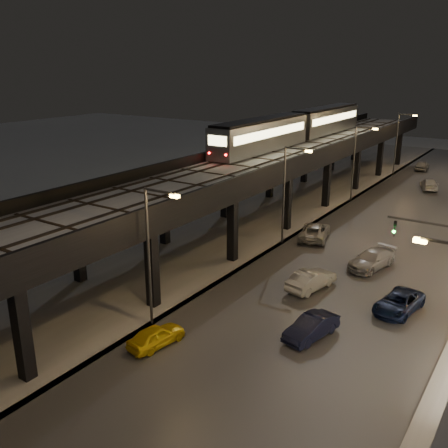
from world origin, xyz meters
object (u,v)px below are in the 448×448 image
Objects in this scene: car_mid_dark at (429,185)px; car_onc_silver at (311,328)px; car_onc_dark at (398,303)px; car_taxi at (156,337)px; subway_train at (298,126)px; car_far_white at (422,166)px; car_onc_white at (372,260)px; car_mid_silver at (315,232)px; car_near_white at (311,280)px.

car_mid_dark is 43.16m from car_onc_silver.
car_taxi is at bearing -123.08° from car_onc_dark.
car_taxi is (9.77, -38.48, -7.73)m from subway_train.
car_onc_white is at bearing 92.66° from car_far_white.
car_mid_silver is 1.15× the size of car_onc_dark.
car_near_white is at bearing -171.91° from car_onc_dark.
subway_train reaches higher than car_onc_white.
car_mid_dark is at bearing -79.08° from car_near_white.
car_far_white is 0.93× the size of car_onc_dark.
subway_train is 40.44m from car_taxi.
car_onc_white is at bearing 133.90° from car_mid_silver.
subway_train is at bearing -50.47° from car_near_white.
car_far_white reaches higher than car_mid_dark.
car_onc_white is (6.73, -3.97, -0.02)m from car_mid_silver.
car_mid_dark is 1.15× the size of car_onc_silver.
car_far_white is (0.94, 61.23, 0.11)m from car_taxi.
subway_train is 8.75× the size of car_onc_silver.
car_mid_silver is (9.81, -15.91, -7.62)m from subway_train.
car_taxi is 0.74× the size of car_onc_white.
car_onc_silver is at bearing 74.58° from car_mid_dark.
car_mid_silver is at bearing -80.94° from car_taxi.
car_onc_silver is (2.84, -6.29, -0.06)m from car_near_white.
subway_train is at bearing -73.90° from car_mid_silver.
car_mid_dark reaches higher than car_onc_dark.
subway_train is 26.96m from car_onc_white.
car_mid_dark is 37.30m from car_onc_dark.
car_onc_white is (2.17, -30.37, 0.04)m from car_mid_dark.
car_near_white reaches higher than car_onc_dark.
car_onc_dark is at bearing -52.15° from subway_train.
car_taxi is 49.18m from car_mid_dark.
car_near_white reaches higher than car_onc_silver.
car_onc_white reaches higher than car_onc_dark.
subway_train is at bearing 17.26° from car_mid_dark.
car_onc_dark is 7.53m from car_onc_white.
car_near_white is 11.26m from car_mid_silver.
car_near_white is 36.79m from car_mid_dark.
car_far_white is 0.87× the size of car_onc_white.
car_far_white reaches higher than car_taxi.
car_far_white is at bearing -92.22° from car_mid_dark.
car_far_white is at bearing -74.71° from car_near_white.
car_mid_silver is 38.67m from car_far_white.
car_near_white is at bearing 97.00° from car_mid_silver.
subway_train is 7.20× the size of car_onc_white.
car_mid_dark reaches higher than car_onc_silver.
car_onc_silver is (2.60, -43.08, -0.01)m from car_mid_dark.
car_far_white is at bearing -106.89° from car_mid_silver.
car_mid_dark is 1.01× the size of car_onc_dark.
car_onc_dark is at bearing -122.11° from car_taxi.
car_far_white is at bearing -81.71° from car_taxi.
car_near_white is at bearing 88.85° from car_far_white.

